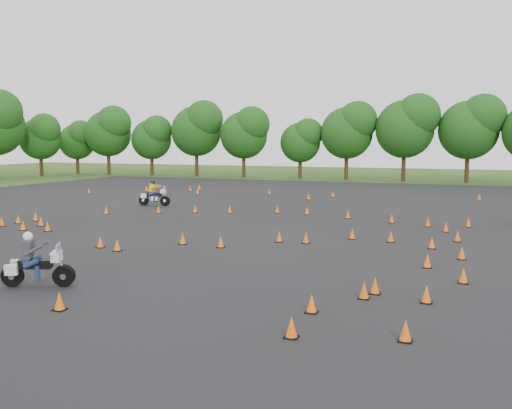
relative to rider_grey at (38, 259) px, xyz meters
The scene contains 6 objects.
ground 8.76m from the rider_grey, 76.60° to the left, with size 140.00×140.00×0.00m, color #2D5119.
asphalt_pad 14.65m from the rider_grey, 82.05° to the left, with size 62.00×62.00×0.00m, color black.
treeline 43.47m from the rider_grey, 83.84° to the left, with size 86.96×32.47×10.52m.
traffic_cones 14.64m from the rider_grey, 81.43° to the left, with size 36.64×33.61×0.45m.
rider_grey is the anchor object (origin of this frame).
rider_yellow 20.88m from the rider_grey, 111.97° to the left, with size 2.16×0.66×1.67m, color gold, non-canonical shape.
Camera 1 is at (9.77, -21.45, 4.25)m, focal length 40.00 mm.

